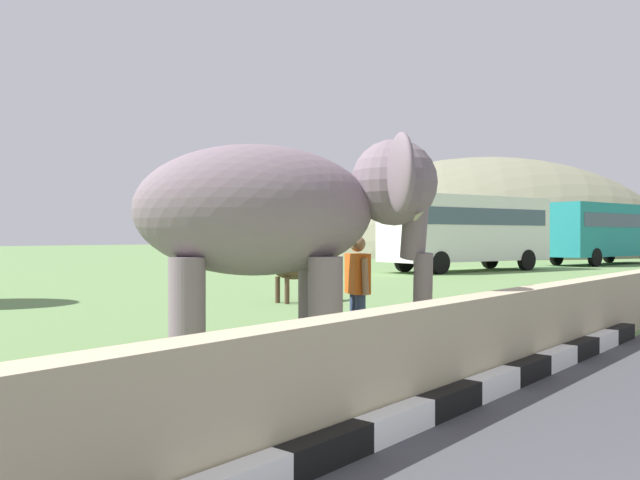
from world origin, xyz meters
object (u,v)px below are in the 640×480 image
Objects in this scene: elephant at (283,214)px; bus_white at (467,227)px; cow_near at (298,267)px; person_handler at (358,286)px; bus_teal at (603,229)px.

bus_white is (21.64, 8.59, 0.14)m from elephant.
elephant is at bearing -139.22° from cow_near.
bus_white is at bearing 23.46° from person_handler.
cow_near is at bearing 40.78° from elephant.
cow_near is (5.86, 5.05, -1.07)m from elephant.
bus_white reaches higher than cow_near.
bus_teal is at bearing 10.13° from elephant.
bus_teal is at bearing -12.46° from bus_white.
bus_teal reaches higher than elephant.
person_handler is 0.18× the size of bus_white.
cow_near is at bearing 49.36° from person_handler.
elephant is 33.98m from bus_teal.
person_handler is 32.73m from bus_teal.
elephant is 2.36× the size of person_handler.
bus_white is (20.31, 8.81, 1.15)m from person_handler.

